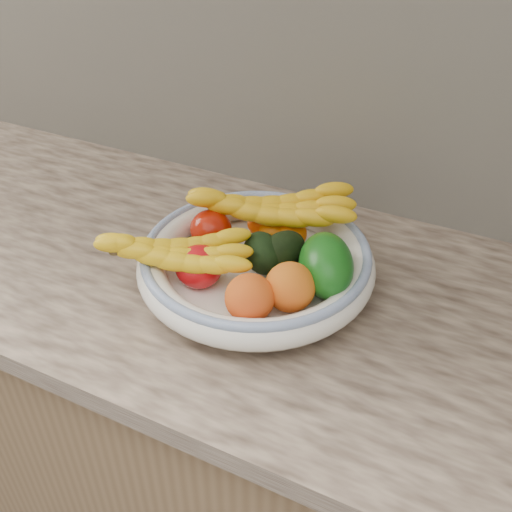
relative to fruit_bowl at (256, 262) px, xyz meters
The scene contains 14 objects.
kitchen_counter 0.49m from the fruit_bowl, 90.00° to the left, with size 2.44×0.66×1.40m.
fruit_bowl is the anchor object (origin of this frame).
clementine_back_left 0.11m from the fruit_bowl, 111.21° to the left, with size 0.05×0.05×0.04m, color #F05105.
clementine_back_right 0.10m from the fruit_bowl, 76.79° to the left, with size 0.06×0.06×0.05m, color orange.
clementine_back_mid 0.09m from the fruit_bowl, 94.93° to the left, with size 0.05×0.05×0.05m, color #DC6904.
tomato_left 0.11m from the fruit_bowl, 161.49° to the left, with size 0.07×0.07×0.07m, color #A41506.
tomato_near_left 0.10m from the fruit_bowl, 135.66° to the right, with size 0.08×0.08×0.07m, color red.
avocado_center 0.02m from the fruit_bowl, 42.56° to the left, with size 0.06×0.09×0.06m, color black.
avocado_right 0.05m from the fruit_bowl, 37.26° to the left, with size 0.06×0.09×0.06m, color black.
green_mango 0.12m from the fruit_bowl, ahead, with size 0.08×0.13×0.09m, color #0E4F0F.
peach_front 0.11m from the fruit_bowl, 68.84° to the right, with size 0.07×0.07×0.07m, color orange.
peach_right 0.10m from the fruit_bowl, 34.14° to the right, with size 0.08×0.08×0.08m, color orange.
banana_bunch_back 0.10m from the fruit_bowl, 100.42° to the left, with size 0.31×0.11×0.09m, color gold, non-canonical shape.
banana_bunch_front 0.13m from the fruit_bowl, 140.36° to the right, with size 0.26×0.11×0.07m, color yellow, non-canonical shape.
Camera 1 is at (0.33, 0.99, 1.51)m, focal length 40.00 mm.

